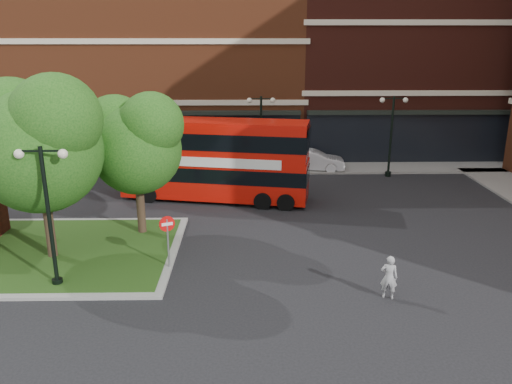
{
  "coord_description": "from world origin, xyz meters",
  "views": [
    {
      "loc": [
        1.14,
        -15.61,
        8.31
      ],
      "look_at": [
        1.52,
        4.81,
        2.0
      ],
      "focal_mm": 35.0,
      "sensor_mm": 36.0,
      "label": 1
    }
  ],
  "objects_px": {
    "bus": "(214,155)",
    "woman": "(389,277)",
    "car_silver": "(187,167)",
    "car_white": "(312,160)"
  },
  "relations": [
    {
      "from": "bus",
      "to": "car_silver",
      "type": "bearing_deg",
      "value": 125.48
    },
    {
      "from": "woman",
      "to": "car_silver",
      "type": "height_order",
      "value": "woman"
    },
    {
      "from": "bus",
      "to": "car_white",
      "type": "height_order",
      "value": "bus"
    },
    {
      "from": "bus",
      "to": "car_silver",
      "type": "distance_m",
      "value": 5.28
    },
    {
      "from": "bus",
      "to": "woman",
      "type": "xyz_separation_m",
      "value": [
        6.38,
        -10.78,
        -1.7
      ]
    },
    {
      "from": "car_white",
      "to": "car_silver",
      "type": "bearing_deg",
      "value": 107.18
    },
    {
      "from": "bus",
      "to": "car_silver",
      "type": "height_order",
      "value": "bus"
    },
    {
      "from": "bus",
      "to": "car_white",
      "type": "bearing_deg",
      "value": 56.26
    },
    {
      "from": "woman",
      "to": "car_silver",
      "type": "xyz_separation_m",
      "value": [
        -8.43,
        15.29,
        -0.1
      ]
    },
    {
      "from": "bus",
      "to": "woman",
      "type": "height_order",
      "value": "bus"
    }
  ]
}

